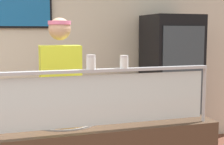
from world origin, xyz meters
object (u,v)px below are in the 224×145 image
drink_fridge (171,84)px  pepper_flake_shaker (124,63)px  pizza_tray (65,120)px  parmesan_shaker (91,63)px  worker_figure (61,97)px  pizza_server (71,117)px

drink_fridge → pepper_flake_shaker: bearing=-125.7°
drink_fridge → pizza_tray: bearing=-137.3°
pizza_tray → parmesan_shaker: parmesan_shaker is taller
parmesan_shaker → pepper_flake_shaker: (0.24, 0.00, -0.00)m
pepper_flake_shaker → worker_figure: worker_figure is taller
pizza_server → worker_figure: worker_figure is taller
pepper_flake_shaker → worker_figure: 1.11m
pizza_tray → pizza_server: pizza_server is taller
pizza_tray → drink_fridge: (1.72, 1.59, -0.04)m
pizza_server → pizza_tray: bearing=158.6°
pizza_tray → drink_fridge: 2.35m
parmesan_shaker → worker_figure: bearing=92.4°
pizza_server → worker_figure: size_ratio=0.16×
pizza_server → worker_figure: bearing=87.4°
parmesan_shaker → pepper_flake_shaker: size_ratio=1.09×
pizza_server → drink_fridge: bearing=44.8°
pepper_flake_shaker → drink_fridge: size_ratio=0.05×
parmesan_shaker → drink_fridge: bearing=49.9°
pizza_tray → worker_figure: 0.71m
pepper_flake_shaker → worker_figure: (-0.28, 1.00, -0.41)m
pizza_tray → parmesan_shaker: bearing=-65.4°
pepper_flake_shaker → pizza_server: bearing=139.5°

